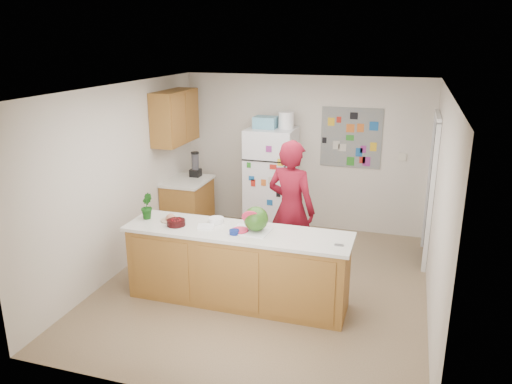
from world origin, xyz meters
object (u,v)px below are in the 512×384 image
(watermelon, at_px, (256,219))
(cherry_bowl, at_px, (176,223))
(refrigerator, at_px, (271,180))
(person, at_px, (291,210))

(watermelon, relative_size, cherry_bowl, 1.30)
(refrigerator, relative_size, person, 0.92)
(person, xyz_separation_m, cherry_bowl, (-1.18, -0.96, 0.03))
(refrigerator, height_order, watermelon, refrigerator)
(refrigerator, bearing_deg, cherry_bowl, -101.34)
(refrigerator, xyz_separation_m, cherry_bowl, (-0.49, -2.45, 0.11))
(person, distance_m, cherry_bowl, 1.52)
(refrigerator, bearing_deg, watermelon, -78.63)
(refrigerator, height_order, cherry_bowl, refrigerator)
(refrigerator, relative_size, watermelon, 5.96)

